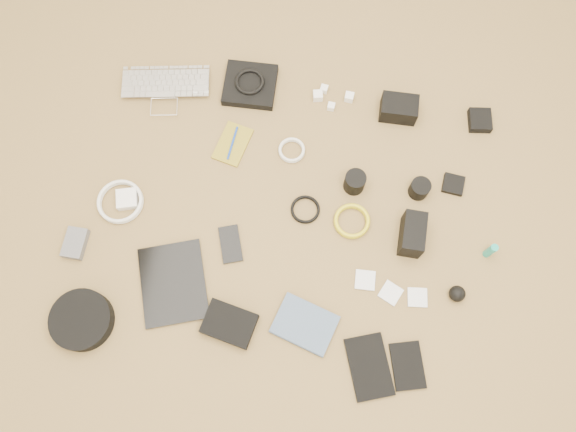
% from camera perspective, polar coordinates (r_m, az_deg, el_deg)
% --- Properties ---
extents(laptop, '(0.36, 0.28, 0.03)m').
position_cam_1_polar(laptop, '(2.15, -12.35, 12.02)').
color(laptop, silver).
rests_on(laptop, ground).
extents(headphone_pouch, '(0.20, 0.19, 0.03)m').
position_cam_1_polar(headphone_pouch, '(2.13, -3.87, 13.14)').
color(headphone_pouch, black).
rests_on(headphone_pouch, ground).
extents(headphones, '(0.14, 0.14, 0.01)m').
position_cam_1_polar(headphones, '(2.11, -3.92, 13.47)').
color(headphones, black).
rests_on(headphones, headphone_pouch).
extents(charger_a, '(0.04, 0.04, 0.03)m').
position_cam_1_polar(charger_a, '(2.10, 3.05, 12.10)').
color(charger_a, white).
rests_on(charger_a, ground).
extents(charger_b, '(0.03, 0.03, 0.02)m').
position_cam_1_polar(charger_b, '(2.12, 3.68, 12.76)').
color(charger_b, white).
rests_on(charger_b, ground).
extents(charger_c, '(0.03, 0.03, 0.03)m').
position_cam_1_polar(charger_c, '(2.11, 6.23, 11.92)').
color(charger_c, white).
rests_on(charger_c, ground).
extents(charger_d, '(0.03, 0.03, 0.02)m').
position_cam_1_polar(charger_d, '(2.09, 4.40, 11.03)').
color(charger_d, white).
rests_on(charger_d, ground).
extents(dslr_camera, '(0.13, 0.09, 0.07)m').
position_cam_1_polar(dslr_camera, '(2.09, 11.18, 10.67)').
color(dslr_camera, black).
rests_on(dslr_camera, ground).
extents(lens_pouch, '(0.09, 0.10, 0.03)m').
position_cam_1_polar(lens_pouch, '(2.16, 18.91, 9.18)').
color(lens_pouch, black).
rests_on(lens_pouch, ground).
extents(notebook_olive, '(0.13, 0.17, 0.01)m').
position_cam_1_polar(notebook_olive, '(2.03, -5.64, 7.30)').
color(notebook_olive, olive).
rests_on(notebook_olive, ground).
extents(pen_blue, '(0.02, 0.13, 0.01)m').
position_cam_1_polar(pen_blue, '(2.02, -5.66, 7.40)').
color(pen_blue, '#153BAE').
rests_on(pen_blue, notebook_olive).
extents(cable_white_a, '(0.11, 0.11, 0.01)m').
position_cam_1_polar(cable_white_a, '(2.01, 0.38, 6.63)').
color(cable_white_a, silver).
rests_on(cable_white_a, ground).
extents(lens_a, '(0.09, 0.09, 0.08)m').
position_cam_1_polar(lens_a, '(1.94, 6.79, 3.45)').
color(lens_a, black).
rests_on(lens_a, ground).
extents(lens_b, '(0.08, 0.08, 0.06)m').
position_cam_1_polar(lens_b, '(1.98, 13.22, 2.73)').
color(lens_b, black).
rests_on(lens_b, ground).
extents(card_reader, '(0.08, 0.08, 0.02)m').
position_cam_1_polar(card_reader, '(2.04, 16.44, 3.10)').
color(card_reader, black).
rests_on(card_reader, ground).
extents(power_brick, '(0.09, 0.09, 0.03)m').
position_cam_1_polar(power_brick, '(2.01, -16.02, 1.67)').
color(power_brick, white).
rests_on(power_brick, ground).
extents(cable_white_b, '(0.18, 0.18, 0.01)m').
position_cam_1_polar(cable_white_b, '(2.02, -16.62, 1.34)').
color(cable_white_b, silver).
rests_on(cable_white_b, ground).
extents(cable_black, '(0.12, 0.12, 0.01)m').
position_cam_1_polar(cable_black, '(1.93, 1.76, 0.62)').
color(cable_black, black).
rests_on(cable_black, ground).
extents(cable_yellow, '(0.15, 0.15, 0.01)m').
position_cam_1_polar(cable_yellow, '(1.92, 6.48, -0.57)').
color(cable_yellow, gold).
rests_on(cable_yellow, ground).
extents(flash, '(0.07, 0.13, 0.10)m').
position_cam_1_polar(flash, '(1.90, 12.51, -1.81)').
color(flash, black).
rests_on(flash, ground).
extents(lens_cleaner, '(0.03, 0.03, 0.09)m').
position_cam_1_polar(lens_cleaner, '(1.96, 19.87, -3.34)').
color(lens_cleaner, teal).
rests_on(lens_cleaner, ground).
extents(battery_charger, '(0.07, 0.10, 0.03)m').
position_cam_1_polar(battery_charger, '(2.01, -20.81, -2.60)').
color(battery_charger, '#55565A').
rests_on(battery_charger, ground).
extents(tablet, '(0.29, 0.32, 0.01)m').
position_cam_1_polar(tablet, '(1.90, -11.58, -6.70)').
color(tablet, black).
rests_on(tablet, ground).
extents(phone, '(0.11, 0.14, 0.01)m').
position_cam_1_polar(phone, '(1.90, -5.86, -2.86)').
color(phone, black).
rests_on(phone, ground).
extents(filter_case_left, '(0.07, 0.07, 0.01)m').
position_cam_1_polar(filter_case_left, '(1.88, 7.84, -6.47)').
color(filter_case_left, silver).
rests_on(filter_case_left, ground).
extents(filter_case_mid, '(0.08, 0.08, 0.01)m').
position_cam_1_polar(filter_case_mid, '(1.88, 10.38, -7.70)').
color(filter_case_mid, silver).
rests_on(filter_case_mid, ground).
extents(filter_case_right, '(0.07, 0.07, 0.01)m').
position_cam_1_polar(filter_case_right, '(1.90, 13.00, -8.07)').
color(filter_case_right, silver).
rests_on(filter_case_right, ground).
extents(air_blower, '(0.06, 0.06, 0.05)m').
position_cam_1_polar(air_blower, '(1.91, 16.81, -7.57)').
color(air_blower, black).
rests_on(air_blower, ground).
extents(headphone_case, '(0.24, 0.24, 0.05)m').
position_cam_1_polar(headphone_case, '(1.93, -20.21, -9.89)').
color(headphone_case, black).
rests_on(headphone_case, ground).
extents(drive_case, '(0.18, 0.14, 0.04)m').
position_cam_1_polar(drive_case, '(1.83, -5.98, -10.84)').
color(drive_case, black).
rests_on(drive_case, ground).
extents(paperback, '(0.22, 0.19, 0.02)m').
position_cam_1_polar(paperback, '(1.83, 0.76, -12.96)').
color(paperback, '#455975').
rests_on(paperback, ground).
extents(notebook_black_a, '(0.18, 0.23, 0.01)m').
position_cam_1_polar(notebook_black_a, '(1.84, 8.25, -14.92)').
color(notebook_black_a, black).
rests_on(notebook_black_a, ground).
extents(notebook_black_b, '(0.13, 0.17, 0.01)m').
position_cam_1_polar(notebook_black_b, '(1.86, 12.05, -14.66)').
color(notebook_black_b, black).
rests_on(notebook_black_b, ground).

